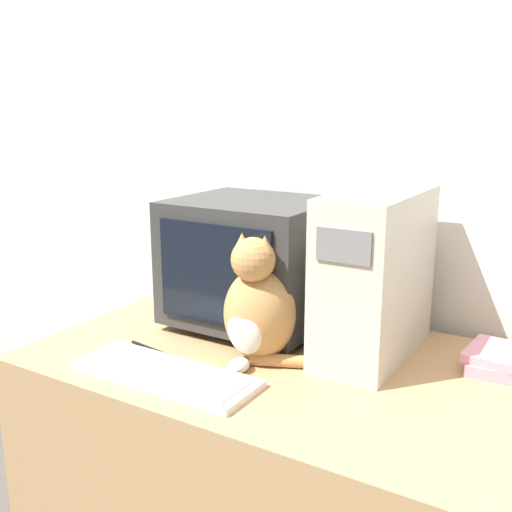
% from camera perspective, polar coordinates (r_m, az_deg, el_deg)
% --- Properties ---
extents(wall_back, '(7.00, 0.05, 2.50)m').
position_cam_1_polar(wall_back, '(1.94, 9.57, 9.58)').
color(wall_back, silver).
rests_on(wall_back, ground_plane).
extents(desk, '(1.33, 0.82, 0.73)m').
position_cam_1_polar(desk, '(1.82, 2.37, -20.25)').
color(desk, tan).
rests_on(desk, ground_plane).
extents(crt_monitor, '(0.46, 0.40, 0.39)m').
position_cam_1_polar(crt_monitor, '(1.81, -0.37, -0.56)').
color(crt_monitor, '#333333').
rests_on(crt_monitor, desk).
extents(computer_tower, '(0.20, 0.45, 0.45)m').
position_cam_1_polar(computer_tower, '(1.64, 11.30, -1.73)').
color(computer_tower, beige).
rests_on(computer_tower, desk).
extents(keyboard, '(0.49, 0.17, 0.02)m').
position_cam_1_polar(keyboard, '(1.54, -8.72, -10.99)').
color(keyboard, silver).
rests_on(keyboard, desk).
extents(cat, '(0.28, 0.24, 0.35)m').
position_cam_1_polar(cat, '(1.58, 0.20, -5.03)').
color(cat, '#B7844C').
rests_on(cat, desk).
extents(book_stack, '(0.15, 0.18, 0.05)m').
position_cam_1_polar(book_stack, '(1.68, 21.88, -9.11)').
color(book_stack, pink).
rests_on(book_stack, desk).
extents(pen, '(0.14, 0.03, 0.01)m').
position_cam_1_polar(pen, '(1.72, -10.16, -8.61)').
color(pen, black).
rests_on(pen, desk).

